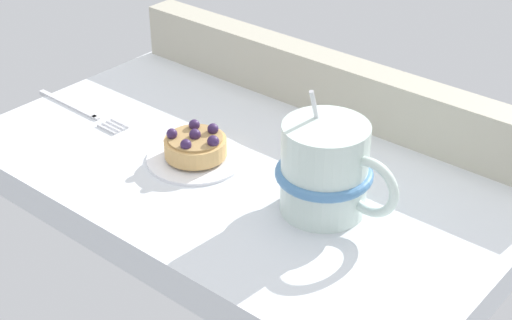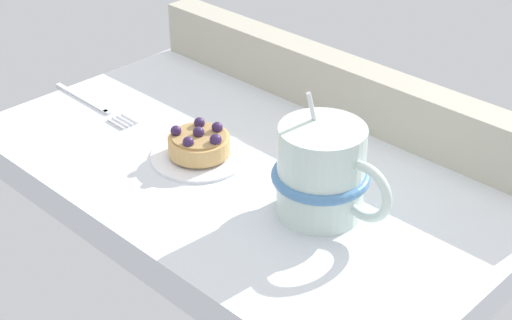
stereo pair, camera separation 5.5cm
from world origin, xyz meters
TOP-DOWN VIEW (x-y plane):
  - ground_plane at (0.00, 0.00)cm, footprint 65.30×39.29cm
  - window_rail_back at (0.00, 17.41)cm, footprint 63.99×4.47cm
  - dessert_plate at (-4.89, -3.40)cm, footprint 11.78×11.78cm
  - raspberry_tart at (-4.87, -3.39)cm, footprint 7.41×7.41cm
  - coffee_mug at (12.90, -2.04)cm, footprint 14.20×10.44cm
  - dessert_fork at (-25.21, -4.24)cm, footprint 17.27×2.53cm

SIDE VIEW (x-z plane):
  - ground_plane at x=0.00cm, z-range -4.26..0.00cm
  - dessert_fork at x=-25.21cm, z-range 0.00..0.60cm
  - dessert_plate at x=-4.89cm, z-range -0.02..0.72cm
  - raspberry_tart at x=-4.87cm, z-range 0.35..3.79cm
  - window_rail_back at x=0.00cm, z-range 0.00..7.53cm
  - coffee_mug at x=12.90cm, z-range -1.77..11.87cm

